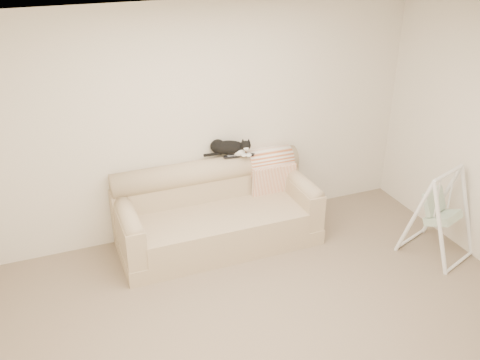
{
  "coord_description": "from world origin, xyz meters",
  "views": [
    {
      "loc": [
        -1.66,
        -3.29,
        3.34
      ],
      "look_at": [
        0.15,
        1.27,
        0.9
      ],
      "focal_mm": 40.0,
      "sensor_mm": 36.0,
      "label": 1
    }
  ],
  "objects_px": {
    "remote_b": "(247,154)",
    "sofa": "(216,213)",
    "tuxedo_cat": "(229,148)",
    "baby_swing": "(440,213)",
    "remote_a": "(232,156)"
  },
  "relations": [
    {
      "from": "remote_b",
      "to": "sofa",
      "type": "bearing_deg",
      "value": -154.66
    },
    {
      "from": "tuxedo_cat",
      "to": "baby_swing",
      "type": "distance_m",
      "value": 2.38
    },
    {
      "from": "remote_a",
      "to": "baby_swing",
      "type": "distance_m",
      "value": 2.33
    },
    {
      "from": "remote_b",
      "to": "tuxedo_cat",
      "type": "bearing_deg",
      "value": 166.1
    },
    {
      "from": "remote_a",
      "to": "remote_b",
      "type": "relative_size",
      "value": 1.1
    },
    {
      "from": "remote_b",
      "to": "baby_swing",
      "type": "xyz_separation_m",
      "value": [
        1.69,
        -1.32,
        -0.42
      ]
    },
    {
      "from": "sofa",
      "to": "baby_swing",
      "type": "relative_size",
      "value": 2.22
    },
    {
      "from": "sofa",
      "to": "tuxedo_cat",
      "type": "bearing_deg",
      "value": 44.95
    },
    {
      "from": "sofa",
      "to": "tuxedo_cat",
      "type": "distance_m",
      "value": 0.75
    },
    {
      "from": "sofa",
      "to": "baby_swing",
      "type": "distance_m",
      "value": 2.42
    },
    {
      "from": "sofa",
      "to": "remote_b",
      "type": "height_order",
      "value": "remote_b"
    },
    {
      "from": "tuxedo_cat",
      "to": "remote_b",
      "type": "bearing_deg",
      "value": -13.9
    },
    {
      "from": "remote_b",
      "to": "tuxedo_cat",
      "type": "xyz_separation_m",
      "value": [
        -0.19,
        0.05,
        0.09
      ]
    },
    {
      "from": "sofa",
      "to": "baby_swing",
      "type": "bearing_deg",
      "value": -27.3
    },
    {
      "from": "tuxedo_cat",
      "to": "baby_swing",
      "type": "height_order",
      "value": "tuxedo_cat"
    }
  ]
}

